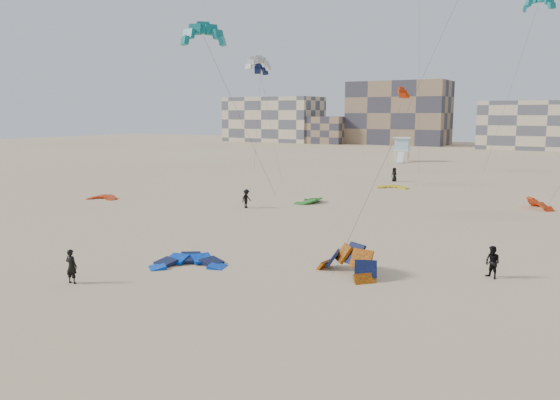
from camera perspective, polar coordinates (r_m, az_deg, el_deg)
The scene contains 21 objects.
ground at distance 31.53m, azimuth -13.12°, elevation -7.61°, with size 320.00×320.00×0.00m, color #CDB189.
kite_ground_blue at distance 32.92m, azimuth -9.55°, elevation -6.78°, with size 4.02×4.14×0.96m, color #0268ED, non-canonical shape.
kite_ground_orange at distance 30.97m, azimuth 7.00°, elevation -7.74°, with size 4.06×2.94×2.75m, color orange, non-canonical shape.
kite_ground_red at distance 60.33m, azimuth -18.04°, elevation 0.10°, with size 2.97×3.12×0.64m, color red, non-canonical shape.
kite_ground_green at distance 55.38m, azimuth 2.92°, elevation -0.23°, with size 3.54×3.69×0.91m, color #1C7C1F, non-canonical shape.
kite_ground_red_far at distance 57.10m, azimuth 25.47°, elevation -0.82°, with size 3.15×2.86×1.70m, color red, non-canonical shape.
kite_ground_yellow at distance 67.25m, azimuth 11.63°, elevation 1.24°, with size 3.37×3.54×0.41m, color orange, non-canonical shape.
kitesurfer_main at distance 31.00m, azimuth -20.97°, elevation -6.49°, with size 0.68×0.44×1.85m, color black.
kitesurfer_b at distance 32.01m, azimuth 21.32°, elevation -6.09°, with size 0.87×0.68×1.79m, color black.
kitesurfer_c at distance 51.93m, azimuth -3.53°, elevation 0.14°, with size 1.15×0.66×1.79m, color black.
kitesurfer_e at distance 73.78m, azimuth 11.85°, elevation 2.63°, with size 0.90×0.58×1.84m, color black.
kite_fly_teal_a at distance 46.80m, azimuth -7.99°, elevation 16.56°, with size 4.92×10.84×15.38m.
kite_fly_grey at distance 67.73m, azimuth -2.23°, elevation 13.98°, with size 7.15×5.17×14.86m.
kite_fly_navy at distance 82.22m, azimuth -2.02°, elevation 13.41°, with size 3.48×6.31×15.45m.
kite_fly_teal_b at distance 83.99m, azimuth 25.40°, elevation 18.02°, with size 7.01×7.95×23.55m.
kite_fly_red at distance 86.12m, azimuth 12.77°, elevation 10.80°, with size 4.40×3.59×12.27m.
lifeguard_tower_far at distance 104.94m, azimuth 12.62°, elevation 5.17°, with size 3.79×6.51×4.51m.
condo_west_a at distance 176.99m, azimuth -0.68°, elevation 8.41°, with size 30.00×15.00×14.00m, color beige.
condo_west_b at distance 163.94m, azimuth 12.30°, elevation 8.86°, with size 28.00×14.00×18.00m, color #876D52.
condo_mid at distance 152.25m, azimuth 26.33°, elevation 7.01°, with size 32.00×16.00×12.00m, color beige.
condo_fill_left at distance 165.84m, azimuth 4.95°, elevation 7.30°, with size 12.00×10.00×8.00m, color #876D52.
Camera 1 is at (20.94, -21.83, 8.90)m, focal length 35.00 mm.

